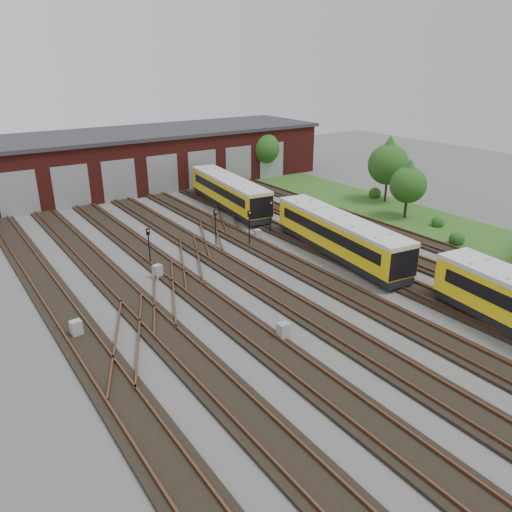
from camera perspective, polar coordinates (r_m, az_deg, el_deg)
ground at (r=29.65m, az=12.46°, el=-7.73°), size 120.00×120.00×0.00m
track_network at (r=29.84m, az=11.44°, el=-7.21°), size 30.40×70.00×0.33m
maintenance_shed at (r=61.40m, az=-15.62°, el=10.47°), size 51.00×12.50×6.35m
grass_verge at (r=49.22m, az=19.45°, el=3.55°), size 8.00×55.00×0.05m
metro_train at (r=38.45m, az=9.49°, el=2.41°), size 4.26×46.21×2.89m
signal_mast_0 at (r=37.43m, az=-12.17°, el=1.66°), size 0.25×0.24×2.78m
signal_mast_1 at (r=40.54m, az=-4.66°, el=3.78°), size 0.25×0.24×2.98m
signal_mast_2 at (r=40.24m, az=-0.77°, el=3.75°), size 0.26×0.25×2.98m
signal_mast_3 at (r=43.36m, az=1.65°, el=5.00°), size 0.28×0.26×2.89m
relay_cabinet_0 at (r=29.31m, az=-19.84°, el=-7.85°), size 0.64×0.55×0.99m
relay_cabinet_1 at (r=35.33m, az=-11.18°, el=-1.77°), size 0.70×0.63×0.98m
relay_cabinet_2 at (r=27.40m, az=3.14°, el=-8.61°), size 0.60×0.50×1.00m
relay_cabinet_3 at (r=42.13m, az=0.15°, el=2.47°), size 0.54×0.45×0.89m
relay_cabinet_4 at (r=47.03m, az=5.57°, el=4.43°), size 0.64×0.58×0.89m
tree_0 at (r=64.45m, az=0.93°, el=12.63°), size 3.92×3.92×6.50m
tree_1 at (r=49.30m, az=17.05°, el=8.25°), size 3.43×3.43×5.68m
tree_2 at (r=54.52m, az=14.94°, el=10.60°), size 4.23×4.23×7.01m
bush_0 at (r=44.18m, az=22.00°, el=2.02°), size 1.26×1.26×1.26m
bush_1 at (r=48.34m, az=20.08°, el=3.81°), size 1.11×1.11×1.11m
bush_2 at (r=56.74m, az=13.44°, el=7.16°), size 1.31×1.31×1.31m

